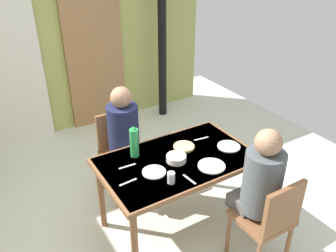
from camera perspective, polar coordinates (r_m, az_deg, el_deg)
name	(u,v)px	position (r m, az deg, el deg)	size (l,w,h in m)	color
ground_plane	(129,233)	(3.36, -6.47, -17.16)	(6.05, 6.05, 0.00)	silver
wall_back	(41,35)	(4.71, -20.15, 13.96)	(4.64, 0.10, 2.69)	tan
door_wooden	(95,55)	(4.88, -12.00, 11.33)	(0.80, 0.05, 2.00)	#A07146
stove_pipe_column	(162,26)	(4.93, -0.99, 16.22)	(0.12, 0.12, 2.69)	black
curtain_panel	(2,60)	(4.60, -25.71, 9.74)	(0.90, 0.03, 2.26)	white
dining_table	(177,166)	(3.01, 1.50, -6.69)	(1.33, 0.81, 0.74)	brown
chair_near_diner	(269,218)	(2.86, 16.32, -14.43)	(0.40, 0.40, 0.87)	brown
chair_far_diner	(120,149)	(3.58, -7.92, -3.75)	(0.40, 0.40, 0.87)	brown
person_near_diner	(261,180)	(2.75, 15.09, -8.54)	(0.30, 0.37, 0.77)	#555252
person_far_diner	(124,130)	(3.33, -7.27, -0.71)	(0.30, 0.37, 0.77)	#242651
water_bottle_green_near	(134,142)	(2.94, -5.59, -2.64)	(0.08, 0.08, 0.29)	green
serving_bowl_center	(176,158)	(2.92, 1.37, -5.34)	(0.17, 0.17, 0.06)	silver
dinner_plate_near_left	(229,146)	(3.17, 9.99, -3.34)	(0.21, 0.21, 0.01)	white
dinner_plate_near_right	(211,166)	(2.89, 7.19, -6.55)	(0.23, 0.23, 0.01)	white
dinner_plate_far_center	(154,172)	(2.80, -2.32, -7.58)	(0.19, 0.19, 0.01)	white
drinking_glass_by_near_diner	(171,178)	(2.67, 0.52, -8.53)	(0.06, 0.06, 0.09)	silver
bread_plate_sliced	(184,147)	(3.11, 2.69, -3.46)	(0.19, 0.19, 0.02)	#DBB77A
cutlery_knife_near	(189,179)	(2.73, 3.56, -8.77)	(0.15, 0.02, 0.00)	silver
cutlery_fork_near	(127,166)	(2.89, -6.74, -6.62)	(0.15, 0.02, 0.00)	silver
cutlery_knife_far	(128,182)	(2.72, -6.59, -9.19)	(0.15, 0.02, 0.00)	silver
cutlery_fork_far	(201,139)	(3.26, 5.50, -2.10)	(0.15, 0.02, 0.00)	silver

